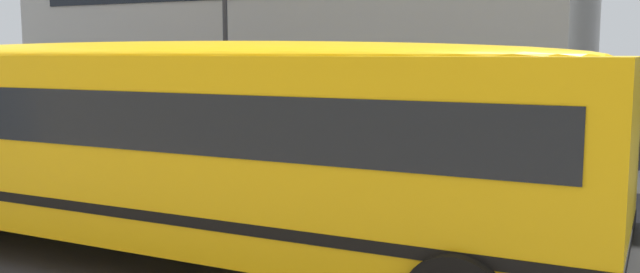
# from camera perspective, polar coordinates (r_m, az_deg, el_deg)

# --- Properties ---
(ground_plane) EXTENTS (400.00, 400.00, 0.00)m
(ground_plane) POSITION_cam_1_polar(r_m,az_deg,el_deg) (10.59, -2.48, -8.90)
(ground_plane) COLOR #38383D
(sidewalk_far) EXTENTS (120.00, 3.00, 0.01)m
(sidewalk_far) POSITION_cam_1_polar(r_m,az_deg,el_deg) (17.80, 9.87, -2.46)
(sidewalk_far) COLOR gray
(sidewalk_far) RESTS_ON ground_plane
(lane_centreline) EXTENTS (110.00, 0.16, 0.01)m
(lane_centreline) POSITION_cam_1_polar(r_m,az_deg,el_deg) (10.59, -2.48, -8.88)
(lane_centreline) COLOR silver
(lane_centreline) RESTS_ON ground_plane
(school_bus) EXTENTS (13.69, 3.31, 3.06)m
(school_bus) POSITION_cam_1_polar(r_m,az_deg,el_deg) (9.77, -13.76, 0.42)
(school_bus) COLOR yellow
(school_bus) RESTS_ON ground_plane
(parked_car_red_near_corner) EXTENTS (3.93, 1.95, 1.64)m
(parked_car_red_near_corner) POSITION_cam_1_polar(r_m,az_deg,el_deg) (20.69, -19.40, 0.90)
(parked_car_red_near_corner) COLOR maroon
(parked_car_red_near_corner) RESTS_ON ground_plane
(street_lamp) EXTENTS (0.44, 0.44, 6.80)m
(street_lamp) POSITION_cam_1_polar(r_m,az_deg,el_deg) (19.55, -7.95, 11.09)
(street_lamp) COLOR #38383D
(street_lamp) RESTS_ON ground_plane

